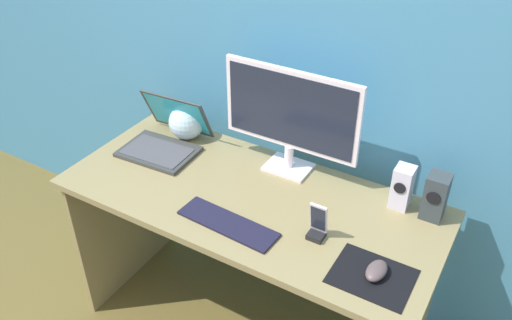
{
  "coord_description": "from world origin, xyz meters",
  "views": [
    {
      "loc": [
        0.82,
        -1.35,
        1.99
      ],
      "look_at": [
        0.04,
        -0.02,
        0.95
      ],
      "focal_mm": 37.23,
      "sensor_mm": 36.0,
      "label": 1
    }
  ],
  "objects": [
    {
      "name": "phone_in_dock",
      "position": [
        0.32,
        -0.08,
        0.81
      ],
      "size": [
        0.06,
        0.05,
        0.14
      ],
      "color": "black",
      "rests_on": "desk"
    },
    {
      "name": "fishbowl",
      "position": [
        -0.45,
        0.22,
        0.83
      ],
      "size": [
        0.16,
        0.16,
        0.16
      ],
      "primitive_type": "sphere",
      "color": "silver",
      "rests_on": "desk"
    },
    {
      "name": "monitor",
      "position": [
        0.04,
        0.23,
        1.0
      ],
      "size": [
        0.56,
        0.14,
        0.43
      ],
      "color": "white",
      "rests_on": "desk"
    },
    {
      "name": "mousepad",
      "position": [
        0.54,
        -0.16,
        0.76
      ],
      "size": [
        0.25,
        0.2,
        0.0
      ],
      "primitive_type": "cube",
      "color": "black",
      "rests_on": "desk"
    },
    {
      "name": "mouse",
      "position": [
        0.55,
        -0.15,
        0.78
      ],
      "size": [
        0.07,
        0.1,
        0.04
      ],
      "primitive_type": "ellipsoid",
      "rotation": [
        0.0,
        0.0,
        -0.07
      ],
      "color": "#564545",
      "rests_on": "mousepad"
    },
    {
      "name": "speaker_near_monitor",
      "position": [
        0.5,
        0.23,
        0.84
      ],
      "size": [
        0.07,
        0.08,
        0.17
      ],
      "color": "silver",
      "rests_on": "desk"
    },
    {
      "name": "wall_back",
      "position": [
        0.0,
        0.41,
        1.25
      ],
      "size": [
        6.0,
        0.04,
        2.5
      ],
      "primitive_type": "cube",
      "color": "teal",
      "rests_on": "ground_plane"
    },
    {
      "name": "desk",
      "position": [
        0.0,
        0.0,
        0.6
      ],
      "size": [
        1.45,
        0.64,
        0.76
      ],
      "color": "olive",
      "rests_on": "ground_plane"
    },
    {
      "name": "keyboard_external",
      "position": [
        0.02,
        -0.18,
        0.76
      ],
      "size": [
        0.38,
        0.13,
        0.01
      ],
      "primitive_type": "cube",
      "rotation": [
        0.0,
        0.0,
        -0.06
      ],
      "color": "black",
      "rests_on": "desk"
    },
    {
      "name": "speaker_right",
      "position": [
        0.62,
        0.23,
        0.85
      ],
      "size": [
        0.08,
        0.08,
        0.18
      ],
      "color": "#333C3F",
      "rests_on": "desk"
    },
    {
      "name": "laptop",
      "position": [
        -0.48,
        0.1,
        0.8
      ],
      "size": [
        0.32,
        0.33,
        0.21
      ],
      "color": "#383936",
      "rests_on": "desk"
    }
  ]
}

